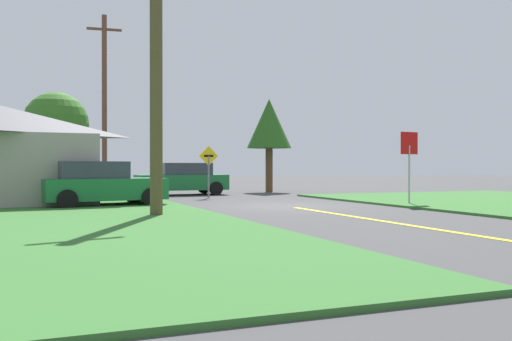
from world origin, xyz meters
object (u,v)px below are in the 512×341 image
Objects in this scene: stop_sign at (409,153)px; oak_tree_left at (56,125)px; utility_pole_mid at (104,102)px; parked_car_near_building at (100,184)px; direction_sign at (209,166)px; car_approaching_junction at (182,179)px; pine_tree_center at (269,124)px; utility_pole_near at (156,83)px.

stop_sign is 20.36m from oak_tree_left.
stop_sign is 16.62m from utility_pole_mid.
parked_car_near_building is 6.68m from direction_sign.
car_approaching_junction is at bearing -38.35° from utility_pole_mid.
stop_sign is at bearing -24.80° from parked_car_near_building.
utility_pole_mid is 7.89m from direction_sign.
stop_sign is at bearing -87.42° from pine_tree_center.
direction_sign is at bearing -56.59° from utility_pole_mid.
utility_pole_near reaches higher than pine_tree_center.
utility_pole_mid is 3.97× the size of direction_sign.
utility_pole_mid is (0.36, 14.85, 1.06)m from utility_pole_near.
pine_tree_center is at bearing 55.50° from utility_pole_near.
pine_tree_center is at bearing -95.02° from stop_sign.
utility_pole_near is 0.79× the size of utility_pole_mid.
stop_sign is 0.37× the size of utility_pole_near.
stop_sign reaches higher than parked_car_near_building.
parked_car_near_building is 0.60× the size of utility_pole_near.
stop_sign is at bearing 117.63° from car_approaching_junction.
pine_tree_center is at bearing -167.24° from car_approaching_junction.
direction_sign is 0.42× the size of oak_tree_left.
oak_tree_left is 12.07m from pine_tree_center.
pine_tree_center is (-0.54, 11.98, 1.87)m from stop_sign.
oak_tree_left is (-2.28, 3.18, -1.05)m from utility_pole_mid.
parked_car_near_building is at bearing -142.56° from direction_sign.
utility_pole_mid reaches higher than stop_sign.
direction_sign is at bearing 30.02° from parked_car_near_building.
car_approaching_junction is 1.90× the size of direction_sign.
utility_pole_mid is (-9.43, 13.36, 2.93)m from stop_sign.
car_approaching_junction is at bearing -165.61° from pine_tree_center.
car_approaching_junction is at bearing -45.82° from oak_tree_left.
direction_sign is at bearing -137.48° from pine_tree_center.
utility_pole_near is 14.89m from utility_pole_mid.
stop_sign reaches higher than car_approaching_junction.
utility_pole_mid reaches higher than pine_tree_center.
utility_pole_near reaches higher than oak_tree_left.
direction_sign is at bearing -55.80° from oak_tree_left.
utility_pole_near is at bearing 1.04° from stop_sign.
utility_pole_mid is at bearing 74.83° from parked_car_near_building.
oak_tree_left reaches higher than car_approaching_junction.
utility_pole_mid reaches higher than oak_tree_left.
parked_car_near_building is at bearing 54.43° from car_approaching_junction.
utility_pole_mid is 4.05m from oak_tree_left.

